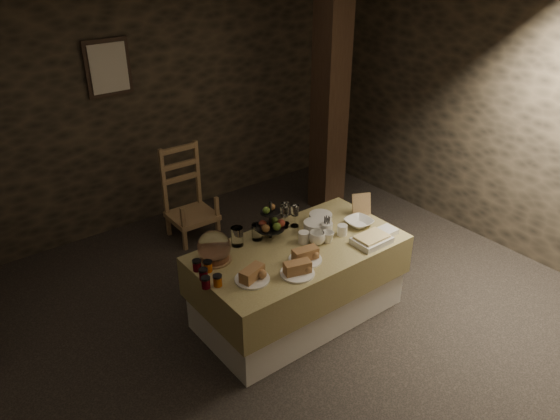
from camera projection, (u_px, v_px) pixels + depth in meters
ground_plane at (275, 337)px, 4.45m from camera, size 5.50×5.00×0.01m
room_shell at (274, 161)px, 3.72m from camera, size 5.52×5.02×2.60m
buffet_table at (299, 276)px, 4.53m from camera, size 1.73×0.92×0.68m
chair at (188, 198)px, 5.72m from camera, size 0.47×0.45×0.77m
timber_column at (330, 99)px, 5.90m from camera, size 0.30×0.30×2.60m
framed_picture at (108, 68)px, 5.27m from camera, size 0.45×0.04×0.55m
plate_stack_a at (315, 227)px, 4.57m from camera, size 0.19×0.19×0.10m
plate_stack_b at (321, 218)px, 4.73m from camera, size 0.20×0.20×0.08m
cutlery_holder at (327, 229)px, 4.52m from camera, size 0.10×0.10×0.12m
cup_a at (317, 238)px, 4.41m from camera, size 0.18×0.18×0.11m
cup_b at (328, 237)px, 4.44m from camera, size 0.11×0.11×0.10m
mug_c at (304, 237)px, 4.44m from camera, size 0.09×0.09×0.09m
mug_d at (342, 230)px, 4.54m from camera, size 0.08×0.08×0.09m
bowl at (359, 222)px, 4.69m from camera, size 0.23×0.23×0.06m
cake_dome at (214, 249)px, 4.18m from camera, size 0.26×0.26×0.26m
fruit_stand at (271, 224)px, 4.46m from camera, size 0.24×0.24×0.34m
bread_platter_left at (252, 276)px, 3.97m from camera, size 0.26×0.26×0.11m
bread_platter_center at (297, 270)px, 4.04m from camera, size 0.26×0.26×0.11m
bread_platter_right at (305, 256)px, 4.20m from camera, size 0.26×0.26×0.11m
jam_jars at (206, 274)px, 3.99m from camera, size 0.18×0.32×0.07m
tart_dish at (372, 240)px, 4.43m from camera, size 0.30×0.22×0.07m
square_dish at (387, 231)px, 4.58m from camera, size 0.14×0.14×0.04m
menu_frame at (361, 205)px, 4.84m from camera, size 0.18×0.13×0.22m
storage_jar_a at (237, 236)px, 4.38m from camera, size 0.10×0.10×0.16m
storage_jar_b at (257, 232)px, 4.47m from camera, size 0.09×0.09×0.14m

